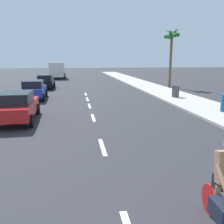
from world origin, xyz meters
TOP-DOWN VIEW (x-y plane):
  - ground_plane at (0.00, 20.00)m, footprint 160.00×160.00m
  - sidewalk_strip at (7.70, 22.00)m, footprint 3.60×80.00m
  - lane_stripe_2 at (0.00, 7.89)m, footprint 0.16×1.80m
  - lane_stripe_3 at (0.00, 12.61)m, footprint 0.16×1.80m
  - lane_stripe_4 at (0.00, 16.18)m, footprint 0.16×1.80m
  - lane_stripe_5 at (0.00, 19.17)m, footprint 0.16×1.80m
  - lane_stripe_6 at (0.00, 22.26)m, footprint 0.16×1.80m
  - cyclist at (1.70, 3.02)m, footprint 0.63×1.71m
  - parked_car_red at (-4.05, 12.44)m, footprint 2.10×4.34m
  - parked_car_blue at (-4.34, 19.81)m, footprint 1.97×4.07m
  - parked_car_black at (-4.26, 27.35)m, footprint 1.87×3.99m
  - delivery_truck at (-4.02, 42.78)m, footprint 2.80×6.30m
  - palm_tree_far at (10.12, 26.64)m, footprint 1.91×1.96m
  - trash_bin_far at (7.38, 18.44)m, footprint 0.60×0.60m

SIDE VIEW (x-z plane):
  - ground_plane at x=0.00m, z-range 0.00..0.00m
  - lane_stripe_2 at x=0.00m, z-range 0.00..0.01m
  - lane_stripe_3 at x=0.00m, z-range 0.00..0.01m
  - lane_stripe_4 at x=0.00m, z-range 0.00..0.01m
  - lane_stripe_5 at x=0.00m, z-range 0.00..0.01m
  - lane_stripe_6 at x=0.00m, z-range 0.00..0.01m
  - sidewalk_strip at x=7.70m, z-range 0.00..0.14m
  - trash_bin_far at x=7.38m, z-range 0.14..1.13m
  - cyclist at x=1.70m, z-range -0.08..1.74m
  - parked_car_black at x=-4.26m, z-range 0.05..1.62m
  - parked_car_blue at x=-4.34m, z-range 0.05..1.62m
  - parked_car_red at x=-4.05m, z-range 0.05..1.62m
  - delivery_truck at x=-4.02m, z-range 0.10..2.90m
  - palm_tree_far at x=10.12m, z-range 1.96..8.91m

